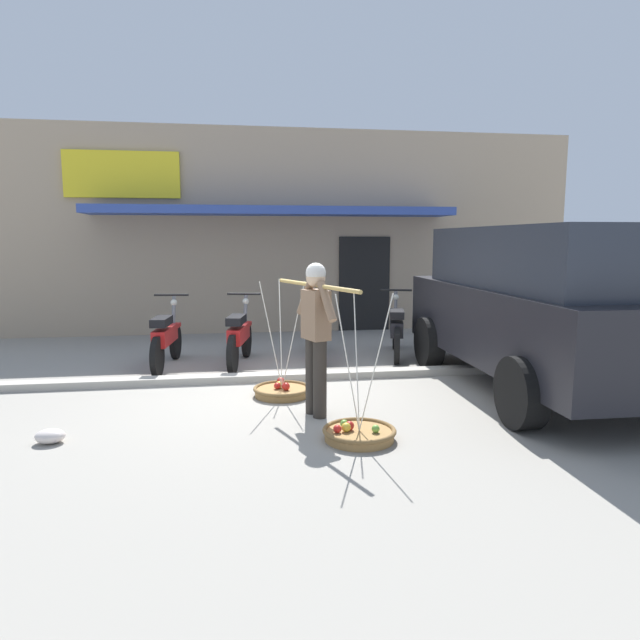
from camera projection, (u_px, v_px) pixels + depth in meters
ground_plane at (287, 394)px, 7.16m from camera, size 90.00×90.00×0.00m
sidewalk_curb at (282, 377)px, 7.84m from camera, size 20.00×0.24×0.10m
fruit_vendor at (316, 329)px, 6.15m from camera, size 0.65×1.69×1.70m
fruit_basket_left_side at (282, 390)px, 7.05m from camera, size 0.72×0.72×1.45m
fruit_basket_right_side at (359, 433)px, 5.50m from camera, size 0.72×0.72×1.45m
motorcycle_nearest_shop at (166, 338)px, 8.54m from camera, size 0.54×1.82×1.09m
motorcycle_second_in_row at (240, 337)px, 8.71m from camera, size 0.56×1.80×1.09m
motorcycle_third_in_row at (318, 332)px, 9.19m from camera, size 0.54×1.82×1.09m
motorcycle_end_of_row at (396, 330)px, 9.39m from camera, size 0.65×1.78×1.09m
parked_truck at (540, 303)px, 7.20m from camera, size 2.22×4.84×2.10m
storefront_building at (266, 233)px, 14.06m from camera, size 13.00×6.00×4.20m
plastic_litter_bag at (50, 436)px, 5.41m from camera, size 0.28×0.22×0.14m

